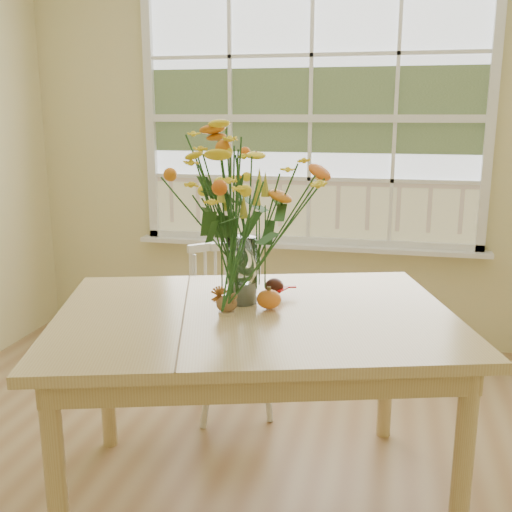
# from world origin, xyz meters

# --- Properties ---
(wall_back) EXTENTS (4.00, 0.02, 2.70)m
(wall_back) POSITION_xyz_m (0.00, 2.25, 1.35)
(wall_back) COLOR beige
(wall_back) RESTS_ON floor
(window) EXTENTS (2.42, 0.12, 1.74)m
(window) POSITION_xyz_m (0.00, 2.21, 1.53)
(window) COLOR silver
(window) RESTS_ON wall_back
(dining_table) EXTENTS (1.79, 1.50, 0.83)m
(dining_table) POSITION_xyz_m (0.05, 0.35, 0.73)
(dining_table) COLOR tan
(dining_table) RESTS_ON floor
(windsor_chair) EXTENTS (0.54, 0.53, 0.88)m
(windsor_chair) POSITION_xyz_m (-0.27, 1.13, 0.50)
(windsor_chair) COLOR white
(windsor_chair) RESTS_ON floor
(flower_vase) EXTENTS (0.57, 0.57, 0.67)m
(flower_vase) POSITION_xyz_m (-0.02, 0.45, 1.23)
(flower_vase) COLOR white
(flower_vase) RESTS_ON dining_table
(pumpkin) EXTENTS (0.10, 0.10, 0.08)m
(pumpkin) POSITION_xyz_m (0.10, 0.39, 0.86)
(pumpkin) COLOR orange
(pumpkin) RESTS_ON dining_table
(turkey_figurine) EXTENTS (0.10, 0.08, 0.10)m
(turkey_figurine) POSITION_xyz_m (-0.05, 0.29, 0.87)
(turkey_figurine) COLOR #CCB78C
(turkey_figurine) RESTS_ON dining_table
(dark_gourd) EXTENTS (0.13, 0.12, 0.07)m
(dark_gourd) POSITION_xyz_m (0.09, 0.57, 0.86)
(dark_gourd) COLOR #38160F
(dark_gourd) RESTS_ON dining_table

